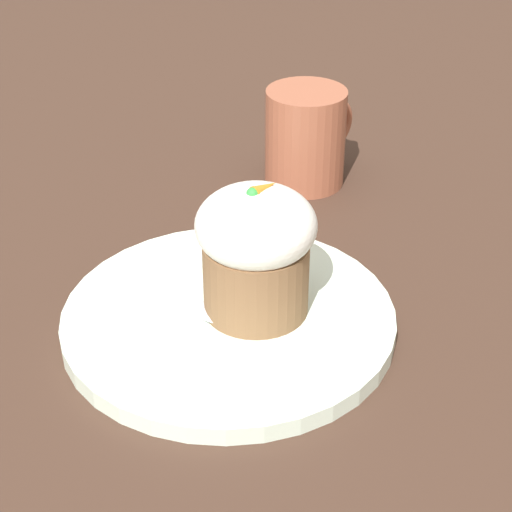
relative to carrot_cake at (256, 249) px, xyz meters
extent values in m
plane|color=#3D281E|center=(-0.02, 0.01, -0.06)|extent=(4.00, 4.00, 0.00)
cylinder|color=silver|center=(-0.02, 0.01, -0.06)|extent=(0.24, 0.24, 0.01)
cylinder|color=brown|center=(0.00, 0.00, -0.02)|extent=(0.08, 0.08, 0.06)
ellipsoid|color=white|center=(0.00, 0.00, 0.02)|extent=(0.08, 0.08, 0.05)
cone|color=orange|center=(0.01, 0.00, 0.04)|extent=(0.02, 0.01, 0.01)
sphere|color=green|center=(0.00, 0.00, 0.04)|extent=(0.01, 0.01, 0.01)
cube|color=silver|center=(-0.07, 0.04, -0.05)|extent=(0.08, 0.04, 0.00)
ellipsoid|color=silver|center=(-0.01, 0.01, -0.05)|extent=(0.06, 0.05, 0.01)
cylinder|color=#9E563D|center=(0.19, 0.12, -0.02)|extent=(0.07, 0.07, 0.09)
torus|color=#9E563D|center=(0.24, 0.12, -0.02)|extent=(0.05, 0.01, 0.05)
camera|label=1|loc=(-0.36, -0.35, 0.32)|focal=60.00mm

